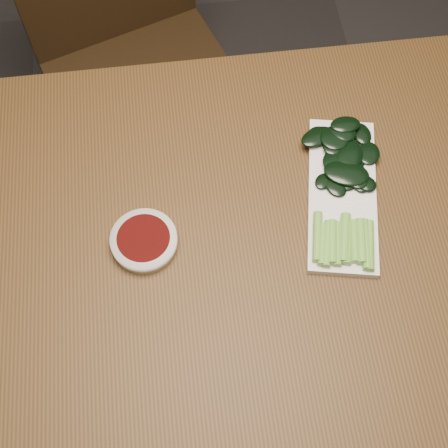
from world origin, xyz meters
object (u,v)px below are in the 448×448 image
Objects in this scene: chair_far at (134,55)px; gai_lan at (344,189)px; table at (236,258)px; sauce_bowl at (144,241)px; serving_plate at (342,194)px.

gai_lan is (0.36, -0.60, 0.29)m from chair_far.
sauce_bowl is (-0.15, 0.01, 0.09)m from table.
chair_far is (-0.17, 0.67, -0.19)m from table.
table is at bearing -4.44° from sauce_bowl.
serving_plate is at bearing 18.13° from table.
chair_far is at bearing 120.58° from serving_plate.
serving_plate is at bearing -78.82° from chair_far.
table is at bearing -161.87° from serving_plate.
sauce_bowl reaches higher than serving_plate.
chair_far reaches higher than serving_plate.
chair_far is at bearing 103.89° from table.
sauce_bowl is (0.01, -0.66, 0.28)m from chair_far.
chair_far is 0.75m from serving_plate.
serving_plate is 0.02m from gai_lan.
table is 0.71m from chair_far.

